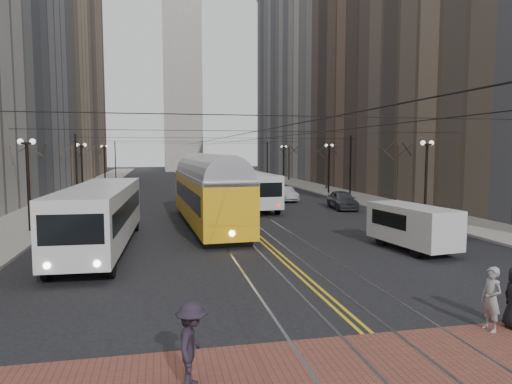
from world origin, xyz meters
name	(u,v)px	position (x,y,z in m)	size (l,w,h in m)	color
ground	(353,321)	(0.00, 0.00, 0.00)	(260.00, 260.00, 0.00)	black
sidewalk_left	(81,193)	(-15.00, 45.00, 0.07)	(5.00, 140.00, 0.15)	gray
sidewalk_right	(319,188)	(15.00, 45.00, 0.07)	(5.00, 140.00, 0.15)	gray
streetcar_rails	(206,191)	(0.00, 45.00, 0.00)	(4.80, 130.00, 0.02)	gray
centre_lines	(206,191)	(0.00, 45.00, 0.01)	(0.42, 130.00, 0.01)	gold
building_left_midfar	(12,14)	(-27.50, 66.00, 26.00)	(20.00, 20.00, 52.00)	#806D58
building_left_far	(57,75)	(-25.50, 86.00, 20.00)	(16.00, 20.00, 40.00)	brown
building_right_mid	(391,63)	(25.50, 46.00, 17.00)	(16.00, 20.00, 34.00)	brown
building_right_midfar	(347,33)	(27.50, 66.00, 26.00)	(20.00, 20.00, 52.00)	#999790
building_right_far	(302,83)	(25.50, 86.00, 20.00)	(16.00, 20.00, 40.00)	slate
clock_tower	(181,22)	(0.00, 102.00, 35.96)	(12.00, 12.00, 66.00)	#B2AFA5
lamp_posts	(224,176)	(0.00, 28.75, 2.80)	(27.60, 57.20, 5.60)	black
street_trees	(215,173)	(0.00, 35.25, 2.80)	(31.68, 53.28, 5.60)	#382D23
trolley_wires	(216,163)	(0.00, 34.83, 3.77)	(25.96, 120.00, 6.60)	black
transit_bus	(101,218)	(-8.69, 11.94, 1.67)	(2.78, 13.36, 3.34)	silver
streetcar	(208,198)	(-2.50, 18.39, 1.88)	(2.97, 15.98, 3.77)	gold
rear_bus	(247,190)	(1.97, 27.47, 1.59)	(2.65, 12.19, 3.18)	silver
cargo_van	(412,228)	(7.00, 8.52, 1.16)	(2.02, 5.25, 2.32)	silver
sedan_grey	(342,200)	(9.97, 24.86, 0.81)	(1.91, 4.76, 1.62)	#383A3F
sedan_silver	(285,194)	(6.67, 31.93, 0.74)	(1.56, 4.47, 1.47)	#95979C
pedestrian_b	(491,299)	(3.55, -1.50, 0.94)	(0.68, 0.45, 1.86)	gray
pedestrian_d	(192,345)	(-5.06, -2.92, 0.96)	(1.23, 0.71, 1.91)	black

